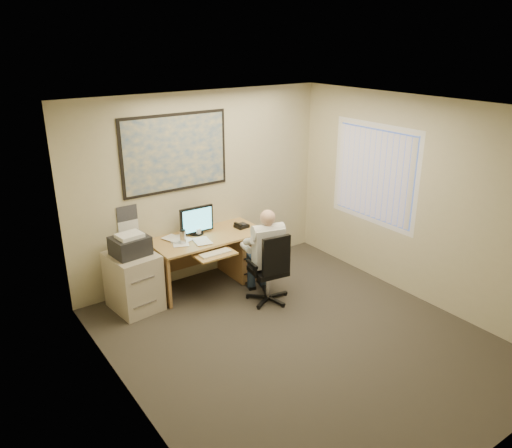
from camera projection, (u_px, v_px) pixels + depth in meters
room_shell at (303, 235)px, 5.44m from camera, size 4.00×4.50×2.70m
desk at (227, 250)px, 7.31m from camera, size 1.60×0.97×1.15m
world_map at (175, 153)px, 6.73m from camera, size 1.56×0.03×1.06m
wall_calendar at (128, 221)px, 6.63m from camera, size 0.28×0.01×0.42m
window_blinds at (374, 174)px, 7.04m from camera, size 0.06×1.40×1.30m
filing_cabinet at (133, 276)px, 6.48m from camera, size 0.62×0.72×1.06m
office_chair at (270, 282)px, 6.69m from camera, size 0.67×0.67×1.00m
person at (267, 256)px, 6.62m from camera, size 0.71×0.88×1.29m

